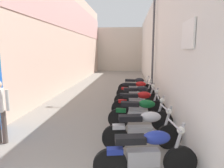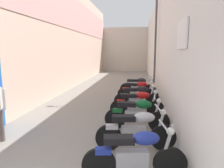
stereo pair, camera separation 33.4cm
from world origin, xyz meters
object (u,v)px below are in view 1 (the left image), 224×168
motorcycle_fourth (139,103)px  street_lamp (151,38)px  motorcycle_third (140,113)px  motorcycle_fifth (138,96)px  motorcycle_nearest (146,153)px  motorcycle_seventh (136,86)px  motorcycle_second (143,129)px  motorcycle_sixth (137,90)px

motorcycle_fourth → street_lamp: (0.70, 3.44, 2.36)m
motorcycle_third → street_lamp: 5.20m
motorcycle_third → motorcycle_fifth: bearing=90.0°
motorcycle_nearest → motorcycle_third: size_ratio=0.99×
motorcycle_fourth → street_lamp: street_lamp is taller
motorcycle_seventh → street_lamp: 2.46m
motorcycle_nearest → motorcycle_second: 1.11m
motorcycle_fifth → motorcycle_seventh: 2.42m
motorcycle_fifth → street_lamp: (0.70, 2.33, 2.36)m
motorcycle_nearest → motorcycle_seventh: same height
motorcycle_nearest → motorcycle_sixth: same height
motorcycle_second → motorcycle_fifth: same height
motorcycle_seventh → street_lamp: size_ratio=0.38×
motorcycle_second → motorcycle_fifth: (0.00, 3.42, 0.00)m
motorcycle_fourth → motorcycle_sixth: same height
motorcycle_nearest → motorcycle_third: 2.29m
motorcycle_nearest → motorcycle_third: same height
motorcycle_third → motorcycle_seventh: 4.67m
motorcycle_second → motorcycle_sixth: same height
motorcycle_seventh → motorcycle_fifth: bearing=-90.0°
motorcycle_nearest → motorcycle_fifth: bearing=90.0°
street_lamp → motorcycle_fourth: bearing=-101.6°
motorcycle_fourth → street_lamp: 4.22m
motorcycle_second → motorcycle_seventh: same height
motorcycle_second → motorcycle_seventh: 5.84m
motorcycle_sixth → street_lamp: size_ratio=0.38×
motorcycle_third → motorcycle_seventh: bearing=90.0°
motorcycle_second → street_lamp: 6.26m
motorcycle_sixth → street_lamp: (0.70, 1.13, 2.36)m
motorcycle_second → motorcycle_nearest: bearing=-90.0°
motorcycle_seventh → motorcycle_nearest: bearing=-90.0°
motorcycle_sixth → motorcycle_seventh: 1.22m
street_lamp → motorcycle_sixth: bearing=-121.8°
motorcycle_nearest → street_lamp: (0.70, 6.87, 2.36)m
motorcycle_third → motorcycle_fourth: size_ratio=1.00×
motorcycle_third → street_lamp: street_lamp is taller
motorcycle_second → motorcycle_sixth: 4.62m
motorcycle_sixth → motorcycle_fourth: bearing=-90.0°
motorcycle_second → motorcycle_seventh: bearing=90.0°
motorcycle_fifth → motorcycle_sixth: (-0.00, 1.20, 0.00)m
motorcycle_second → street_lamp: street_lamp is taller
motorcycle_third → motorcycle_sixth: same height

